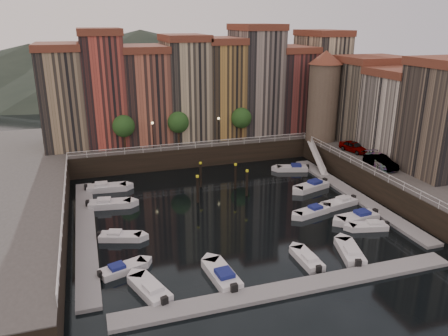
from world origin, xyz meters
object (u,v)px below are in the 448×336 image
object	(u,v)px
mooring_pilings	(220,181)
car_c	(380,162)
boat_left_0	(122,269)
car_b	(381,163)
corner_tower	(323,95)
gangway	(317,156)
boat_left_2	(119,236)
boat_left_3	(109,204)
car_a	(354,147)

from	to	relation	value
mooring_pilings	car_c	bearing A→B (deg)	-13.70
boat_left_0	car_b	distance (m)	35.15
boat_left_0	car_b	bearing A→B (deg)	-1.65
car_b	boat_left_0	bearing A→B (deg)	-169.46
corner_tower	mooring_pilings	bearing A→B (deg)	-154.09
corner_tower	car_b	world-z (taller)	corner_tower
boat_left_0	car_c	bearing A→B (deg)	-1.15
corner_tower	car_c	bearing A→B (deg)	-88.04
boat_left_0	gangway	bearing A→B (deg)	15.51
boat_left_2	boat_left_3	size ratio (longest dim) A/B	0.85
corner_tower	boat_left_2	world-z (taller)	corner_tower
car_a	car_b	world-z (taller)	car_b
boat_left_3	boat_left_0	bearing A→B (deg)	-80.94
boat_left_2	mooring_pilings	bearing A→B (deg)	51.29
boat_left_0	car_a	size ratio (longest dim) A/B	0.98
corner_tower	boat_left_3	xyz separation A→B (m)	(-33.45, -9.62, -9.79)
car_c	gangway	bearing A→B (deg)	115.92
gangway	car_a	bearing A→B (deg)	-36.29
boat_left_3	car_c	bearing A→B (deg)	0.43
boat_left_3	car_a	xyz separation A→B (m)	(34.58, 2.16, 3.36)
car_a	car_b	xyz separation A→B (m)	(-0.83, -7.29, 0.04)
corner_tower	boat_left_3	size ratio (longest dim) A/B	2.60
boat_left_0	boat_left_3	bearing A→B (deg)	72.74
car_a	mooring_pilings	bearing A→B (deg)	171.80
car_a	boat_left_3	bearing A→B (deg)	169.77
mooring_pilings	car_c	distance (m)	20.74
corner_tower	mooring_pilings	size ratio (longest dim) A/B	2.04
mooring_pilings	car_a	distance (m)	20.89
boat_left_3	boat_left_2	bearing A→B (deg)	-78.36
boat_left_0	car_c	world-z (taller)	car_c
corner_tower	gangway	xyz separation A→B (m)	(-2.90, -4.50, -8.28)
mooring_pilings	car_a	size ratio (longest dim) A/B	1.50
boat_left_0	boat_left_3	world-z (taller)	boat_left_3
boat_left_0	car_a	distance (m)	38.57
corner_tower	car_c	size ratio (longest dim) A/B	2.52
corner_tower	car_a	xyz separation A→B (m)	(1.14, -7.46, -6.43)
gangway	car_b	world-z (taller)	car_b
car_c	corner_tower	bearing A→B (deg)	98.93
corner_tower	car_b	bearing A→B (deg)	-88.82
gangway	car_a	size ratio (longest dim) A/B	1.85
gangway	mooring_pilings	size ratio (longest dim) A/B	1.23
car_b	gangway	bearing A→B (deg)	101.63
corner_tower	gangway	world-z (taller)	corner_tower
corner_tower	car_b	size ratio (longest dim) A/B	2.83
boat_left_0	boat_left_3	distance (m)	14.92
corner_tower	car_a	distance (m)	9.92
gangway	mooring_pilings	xyz separation A→B (m)	(-16.64, -4.99, -0.27)
corner_tower	boat_left_3	bearing A→B (deg)	-163.95
corner_tower	car_b	xyz separation A→B (m)	(0.30, -14.76, -6.39)
corner_tower	boat_left_0	distance (m)	42.51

